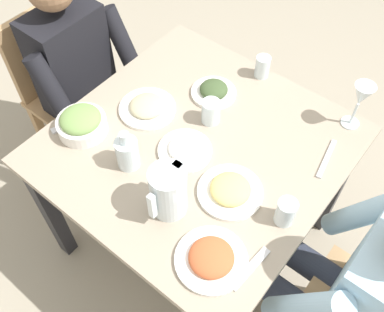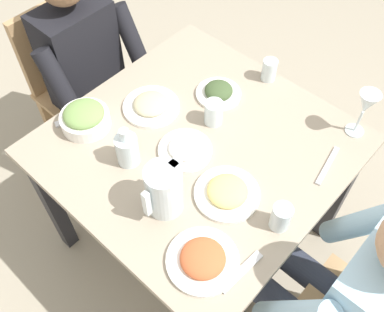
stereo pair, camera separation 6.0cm
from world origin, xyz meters
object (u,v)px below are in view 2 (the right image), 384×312
Objects in this scene: plate_beans at (151,105)px; plate_dolmas at (219,92)px; plate_yoghurt at (185,149)px; salad_bowl at (85,118)px; plate_fries at (227,192)px; plate_rice_curry at (203,259)px; diner_far at (336,287)px; chair_near at (75,79)px; water_pitcher at (164,190)px; diner_near at (96,76)px; water_glass_near_left at (281,217)px; dining_table at (198,161)px; water_glass_far_left at (269,70)px; water_glass_by_pitcher at (214,113)px; wine_glass at (366,105)px; oil_carafe at (127,151)px.

plate_dolmas is (-0.23, 0.15, 0.00)m from plate_beans.
plate_yoghurt is (0.07, 0.24, -0.00)m from plate_beans.
plate_fries is (-0.12, 0.59, -0.02)m from salad_bowl.
diner_far is at bearing 127.50° from plate_rice_curry.
chair_near is 4.55× the size of water_pitcher.
plate_dolmas is at bearing 109.60° from diner_near.
diner_far is at bearing 85.14° from diner_near.
diner_near is 0.42m from salad_bowl.
water_glass_near_left is (-0.19, 0.32, -0.05)m from water_pitcher.
chair_near is 1.32m from water_glass_near_left.
water_pitcher is 0.47m from salad_bowl.
diner_near is at bearing -93.60° from dining_table.
salad_bowl is at bearing -27.94° from water_glass_far_left.
chair_near is 4.77× the size of plate_dolmas.
diner_far is 0.45m from plate_rice_curry.
plate_beans is 0.25m from water_glass_by_pitcher.
water_glass_far_left is at bearing -177.87° from dining_table.
water_glass_far_left is 0.68m from water_glass_near_left.
dining_table is 0.48m from plate_rice_curry.
wine_glass is at bearing 174.41° from plate_rice_curry.
water_pitcher is 0.24m from plate_rice_curry.
water_pitcher is at bearing 67.65° from diner_near.
plate_rice_curry reaches higher than dining_table.
plate_yoghurt is at bearing -38.97° from wine_glass.
diner_far is (0.11, 1.32, 0.00)m from diner_near.
oil_carafe is (0.27, 0.53, 0.17)m from diner_near.
diner_near is (-0.00, 0.20, 0.15)m from chair_near.
water_glass_near_left is at bearing 66.53° from water_glass_by_pitcher.
chair_near is at bearing -72.44° from wine_glass.
water_glass_by_pitcher reaches higher than salad_bowl.
oil_carafe is (0.66, -0.52, -0.09)m from wine_glass.
oil_carafe is (0.15, -0.79, 0.17)m from diner_far.
plate_yoghurt is (-0.16, 0.36, -0.03)m from salad_bowl.
water_glass_far_left reaches higher than plate_rice_curry.
diner_far is 5.91× the size of plate_yoghurt.
plate_beans is at bearing -63.69° from water_glass_by_pitcher.
diner_near is at bearing -57.57° from water_glass_far_left.
water_glass_near_left is (-0.03, 0.19, 0.03)m from plate_fries.
salad_bowl is 0.80m from water_glass_near_left.
wine_glass reaches higher than plate_dolmas.
salad_bowl is 0.24m from oil_carafe.
diner_far is 1.05m from salad_bowl.
diner_far is at bearing 27.57° from wine_glass.
plate_fries is (0.10, 0.22, 0.13)m from dining_table.
dining_table is at bearing 86.40° from diner_near.
plate_fries is at bearing 23.32° from water_glass_far_left.
diner_far reaches higher than water_glass_by_pitcher.
plate_dolmas is 0.23m from water_glass_far_left.
wine_glass is (-0.54, 0.17, 0.12)m from plate_fries.
plate_beans is 1.13× the size of wine_glass.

